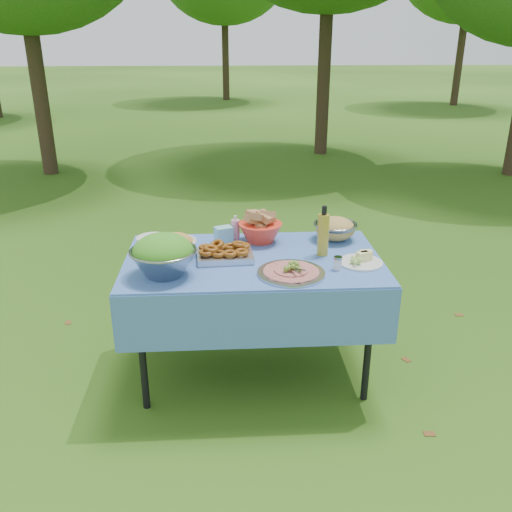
{
  "coord_description": "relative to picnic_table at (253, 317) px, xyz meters",
  "views": [
    {
      "loc": [
        -0.16,
        -2.87,
        1.93
      ],
      "look_at": [
        0.02,
        0.0,
        0.77
      ],
      "focal_mm": 38.0,
      "sensor_mm": 36.0,
      "label": 1
    }
  ],
  "objects": [
    {
      "name": "ground",
      "position": [
        0.0,
        0.0,
        -0.38
      ],
      "size": [
        80.0,
        80.0,
        0.0
      ],
      "primitive_type": "plane",
      "color": "#173209",
      "rests_on": "ground"
    },
    {
      "name": "picnic_table",
      "position": [
        0.0,
        0.0,
        0.0
      ],
      "size": [
        1.46,
        0.86,
        0.76
      ],
      "primitive_type": "cube",
      "color": "#84BAFF",
      "rests_on": "ground"
    },
    {
      "name": "salad_bowl",
      "position": [
        -0.48,
        -0.21,
        0.49
      ],
      "size": [
        0.43,
        0.43,
        0.23
      ],
      "primitive_type": null,
      "rotation": [
        0.0,
        0.0,
        0.29
      ],
      "color": "gray",
      "rests_on": "picnic_table"
    },
    {
      "name": "pasta_bowl_white",
      "position": [
        -0.44,
        0.07,
        0.45
      ],
      "size": [
        0.31,
        0.31,
        0.13
      ],
      "primitive_type": null,
      "rotation": [
        0.0,
        0.0,
        -0.42
      ],
      "color": "silver",
      "rests_on": "picnic_table"
    },
    {
      "name": "plate_stack",
      "position": [
        -0.6,
        0.26,
        0.4
      ],
      "size": [
        0.26,
        0.26,
        0.05
      ],
      "primitive_type": "cylinder",
      "rotation": [
        0.0,
        0.0,
        -0.37
      ],
      "color": "silver",
      "rests_on": "picnic_table"
    },
    {
      "name": "wipes_box",
      "position": [
        -0.17,
        0.29,
        0.43
      ],
      "size": [
        0.12,
        0.11,
        0.09
      ],
      "primitive_type": "cube",
      "rotation": [
        0.0,
        0.0,
        0.37
      ],
      "color": "#80C5D8",
      "rests_on": "picnic_table"
    },
    {
      "name": "sanitizer_bottle",
      "position": [
        -0.09,
        0.34,
        0.46
      ],
      "size": [
        0.07,
        0.07,
        0.15
      ],
      "primitive_type": "cylinder",
      "rotation": [
        0.0,
        0.0,
        0.4
      ],
      "color": "#F99DBB",
      "rests_on": "picnic_table"
    },
    {
      "name": "bread_bowl",
      "position": [
        0.06,
        0.28,
        0.47
      ],
      "size": [
        0.34,
        0.34,
        0.18
      ],
      "primitive_type": null,
      "rotation": [
        0.0,
        0.0,
        -0.33
      ],
      "color": "#F43824",
      "rests_on": "picnic_table"
    },
    {
      "name": "pasta_bowl_steel",
      "position": [
        0.53,
        0.29,
        0.45
      ],
      "size": [
        0.28,
        0.28,
        0.14
      ],
      "primitive_type": null,
      "rotation": [
        0.0,
        0.0,
        0.07
      ],
      "color": "gray",
      "rests_on": "picnic_table"
    },
    {
      "name": "fried_tray",
      "position": [
        -0.16,
        -0.0,
        0.42
      ],
      "size": [
        0.33,
        0.24,
        0.07
      ],
      "primitive_type": "cube",
      "rotation": [
        0.0,
        0.0,
        0.06
      ],
      "color": "silver",
      "rests_on": "picnic_table"
    },
    {
      "name": "charcuterie_platter",
      "position": [
        0.19,
        -0.24,
        0.42
      ],
      "size": [
        0.37,
        0.37,
        0.08
      ],
      "primitive_type": "cylinder",
      "rotation": [
        0.0,
        0.0,
        0.02
      ],
      "color": "#B3B3BA",
      "rests_on": "picnic_table"
    },
    {
      "name": "oil_bottle",
      "position": [
        0.41,
        0.03,
        0.53
      ],
      "size": [
        0.08,
        0.08,
        0.29
      ],
      "primitive_type": "cylinder",
      "rotation": [
        0.0,
        0.0,
        0.2
      ],
      "color": "#AD9629",
      "rests_on": "picnic_table"
    },
    {
      "name": "cheese_plate",
      "position": [
        0.6,
        -0.11,
        0.41
      ],
      "size": [
        0.32,
        0.32,
        0.07
      ],
      "primitive_type": "cylinder",
      "rotation": [
        0.0,
        0.0,
        0.4
      ],
      "color": "silver",
      "rests_on": "picnic_table"
    },
    {
      "name": "shaker",
      "position": [
        0.45,
        -0.19,
        0.42
      ],
      "size": [
        0.06,
        0.06,
        0.07
      ],
      "primitive_type": "cylinder",
      "rotation": [
        0.0,
        0.0,
        0.21
      ],
      "color": "silver",
      "rests_on": "picnic_table"
    }
  ]
}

